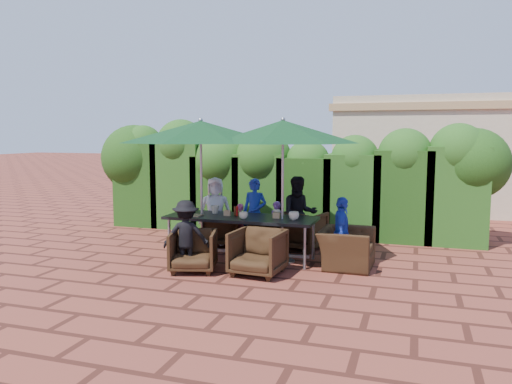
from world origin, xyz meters
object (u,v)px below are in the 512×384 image
(umbrella_left, at_px, (201,132))
(chair_near_right, at_px, (258,250))
(chair_end_right, at_px, (346,242))
(dining_table, at_px, (241,221))
(chair_far_left, at_px, (219,227))
(chair_near_left, at_px, (193,249))
(chair_far_mid, at_px, (264,228))
(chair_far_right, at_px, (302,228))
(umbrella_right, at_px, (283,132))

(umbrella_left, distance_m, chair_near_right, 2.38)
(chair_end_right, bearing_deg, chair_near_right, 126.82)
(dining_table, height_order, chair_near_right, chair_near_right)
(dining_table, relative_size, chair_far_left, 3.60)
(chair_near_left, bearing_deg, umbrella_left, 89.33)
(chair_far_mid, xyz_separation_m, chair_end_right, (1.73, -1.05, 0.06))
(dining_table, height_order, chair_near_left, dining_table)
(chair_far_left, distance_m, chair_far_right, 1.63)
(chair_far_mid, distance_m, chair_near_left, 2.13)
(umbrella_left, distance_m, chair_far_mid, 2.32)
(chair_far_mid, distance_m, chair_far_right, 0.75)
(dining_table, bearing_deg, umbrella_right, -0.80)
(umbrella_left, distance_m, chair_near_left, 2.09)
(chair_far_mid, height_order, chair_near_right, chair_near_right)
(umbrella_left, bearing_deg, chair_near_left, -74.36)
(chair_far_mid, relative_size, chair_far_right, 0.91)
(chair_far_mid, bearing_deg, chair_far_right, 156.32)
(chair_far_right, height_order, chair_near_right, chair_far_right)
(umbrella_right, distance_m, chair_far_mid, 2.23)
(chair_far_right, bearing_deg, umbrella_left, 51.53)
(dining_table, distance_m, chair_far_left, 1.20)
(umbrella_right, bearing_deg, chair_end_right, 0.90)
(chair_far_left, distance_m, chair_near_left, 1.90)
(chair_near_right, xyz_separation_m, chair_end_right, (1.25, 0.88, 0.03))
(umbrella_right, xyz_separation_m, chair_near_right, (-0.16, -0.87, -1.82))
(dining_table, xyz_separation_m, chair_far_right, (0.86, 1.06, -0.28))
(chair_end_right, bearing_deg, chair_near_left, 115.38)
(chair_near_left, height_order, chair_end_right, chair_end_right)
(chair_near_left, bearing_deg, chair_far_mid, 58.61)
(umbrella_right, bearing_deg, chair_far_right, 84.29)
(chair_far_mid, relative_size, chair_near_right, 0.92)
(chair_far_left, bearing_deg, chair_near_left, 77.02)
(dining_table, distance_m, chair_near_right, 1.09)
(chair_near_left, relative_size, chair_end_right, 0.75)
(chair_far_left, bearing_deg, umbrella_right, 127.35)
(dining_table, bearing_deg, chair_end_right, 0.21)
(umbrella_left, relative_size, chair_end_right, 2.94)
(chair_near_left, height_order, chair_near_right, chair_near_right)
(umbrella_left, height_order, chair_far_left, umbrella_left)
(umbrella_left, distance_m, chair_far_right, 2.65)
(dining_table, height_order, chair_far_left, dining_table)
(chair_far_left, height_order, chair_end_right, chair_end_right)
(dining_table, bearing_deg, umbrella_left, -174.21)
(chair_far_left, height_order, chair_near_right, chair_near_right)
(chair_far_right, bearing_deg, chair_far_mid, 16.02)
(umbrella_right, height_order, chair_far_right, umbrella_right)
(chair_near_left, xyz_separation_m, chair_end_right, (2.28, 1.01, 0.06))
(chair_near_right, bearing_deg, chair_far_right, 86.79)
(umbrella_left, relative_size, umbrella_right, 1.12)
(chair_far_left, bearing_deg, chair_near_right, 105.28)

